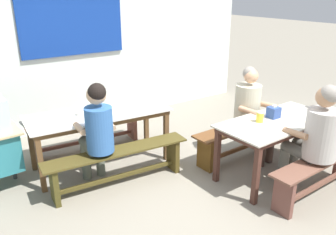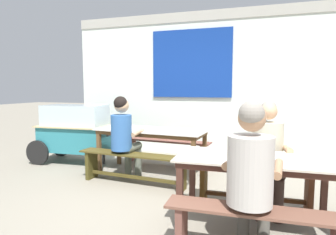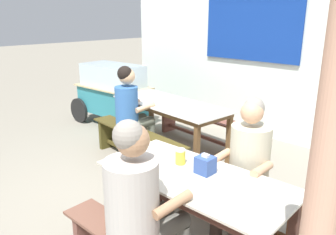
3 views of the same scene
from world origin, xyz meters
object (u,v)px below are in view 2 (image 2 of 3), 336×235
(food_cart, at_px, (75,130))
(soup_bowl, at_px, (141,127))
(dining_table_near, at_px, (255,165))
(tissue_box, at_px, (259,149))
(person_right_near_table, at_px, (268,149))
(condiment_jar, at_px, (233,148))
(bench_near_back, at_px, (254,182))
(bench_near_front, at_px, (254,229))
(person_left_back_turned, at_px, (124,133))
(bench_far_front, at_px, (134,164))
(bench_far_back, at_px, (166,148))
(person_near_front, at_px, (251,171))
(dining_table_far, at_px, (151,134))

(food_cart, xyz_separation_m, soup_bowl, (1.45, -0.18, 0.13))
(dining_table_near, height_order, tissue_box, tissue_box)
(person_right_near_table, bearing_deg, tissue_box, -102.50)
(dining_table_near, relative_size, condiment_jar, 11.91)
(bench_near_back, relative_size, person_right_near_table, 1.15)
(dining_table_near, relative_size, food_cart, 0.93)
(bench_near_back, relative_size, bench_near_front, 1.01)
(person_right_near_table, distance_m, tissue_box, 0.46)
(person_right_near_table, bearing_deg, condiment_jar, -127.97)
(bench_near_back, xyz_separation_m, soup_bowl, (-1.85, 0.93, 0.46))
(bench_near_back, distance_m, condiment_jar, 0.75)
(soup_bowl, bearing_deg, person_left_back_turned, -94.21)
(bench_near_back, xyz_separation_m, person_right_near_table, (0.14, -0.06, 0.42))
(bench_far_front, distance_m, person_left_back_turned, 0.49)
(bench_far_back, xyz_separation_m, food_cart, (-1.70, -0.36, 0.32))
(bench_far_front, bearing_deg, bench_near_front, -40.51)
(bench_far_front, xyz_separation_m, food_cart, (-1.60, 0.83, 0.33))
(tissue_box, xyz_separation_m, condiment_jar, (-0.25, -0.01, -0.01))
(person_left_back_turned, bearing_deg, bench_far_back, 75.25)
(person_right_near_table, bearing_deg, bench_far_back, 138.53)
(person_near_front, xyz_separation_m, tissue_box, (0.05, 0.63, 0.05))
(food_cart, xyz_separation_m, person_left_back_turned, (1.40, -0.75, 0.11))
(dining_table_near, xyz_separation_m, bench_far_back, (-1.62, 2.08, -0.36))
(bench_near_back, bearing_deg, dining_table_far, 151.98)
(bench_near_front, bearing_deg, condiment_jar, 109.39)
(tissue_box, xyz_separation_m, soup_bowl, (-1.90, 1.44, -0.05))
(bench_far_back, bearing_deg, bench_near_back, -42.69)
(dining_table_far, xyz_separation_m, bench_near_back, (1.65, -0.88, -0.37))
(dining_table_near, relative_size, person_left_back_turned, 1.20)
(person_near_front, bearing_deg, bench_near_front, -56.71)
(bench_far_back, relative_size, person_near_front, 1.28)
(dining_table_near, xyz_separation_m, person_near_front, (-0.02, -0.54, 0.09))
(bench_far_back, height_order, soup_bowl, soup_bowl)
(person_right_near_table, xyz_separation_m, soup_bowl, (-2.00, 1.00, 0.04))
(bench_near_front, height_order, person_near_front, person_near_front)
(dining_table_near, height_order, person_left_back_turned, person_left_back_turned)
(dining_table_near, distance_m, person_left_back_turned, 2.14)
(bench_near_front, height_order, soup_bowl, soup_bowl)
(bench_far_back, distance_m, bench_far_front, 1.20)
(dining_table_near, bearing_deg, dining_table_far, 138.43)
(dining_table_near, height_order, bench_far_front, dining_table_near)
(bench_near_back, xyz_separation_m, person_near_front, (-0.01, -1.14, 0.45))
(bench_far_back, height_order, bench_near_front, same)
(bench_near_front, xyz_separation_m, food_cart, (-3.33, 2.32, 0.33))
(person_left_back_turned, xyz_separation_m, tissue_box, (1.94, -0.87, 0.07))
(bench_near_back, xyz_separation_m, tissue_box, (0.04, -0.51, 0.51))
(food_cart, xyz_separation_m, person_near_front, (3.29, -2.25, 0.13))
(person_near_front, bearing_deg, bench_far_front, 140.04)
(tissue_box, bearing_deg, dining_table_near, -107.02)
(person_left_back_turned, xyz_separation_m, person_right_near_table, (2.04, -0.43, -0.02))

